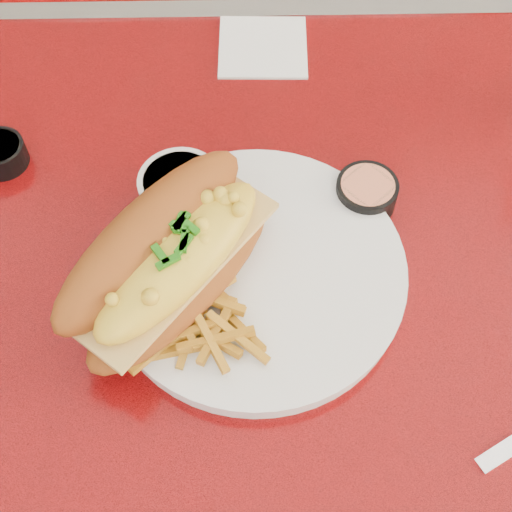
{
  "coord_description": "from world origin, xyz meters",
  "views": [
    {
      "loc": [
        -0.0,
        -0.32,
        1.35
      ],
      "look_at": [
        0.0,
        0.02,
        0.81
      ],
      "focal_mm": 50.0,
      "sensor_mm": 36.0,
      "label": 1
    }
  ],
  "objects_px": {
    "sauce_cup_right": "(366,193)",
    "diner_table": "(252,364)",
    "sauce_cup_left": "(0,153)",
    "fork": "(291,280)",
    "booth_bench_far": "(246,67)",
    "mac_hoagie": "(170,258)",
    "gravy_ramekin": "(181,193)",
    "dinner_plate": "(256,272)"
  },
  "relations": [
    {
      "from": "diner_table",
      "to": "gravy_ramekin",
      "type": "distance_m",
      "value": 0.22
    },
    {
      "from": "fork",
      "to": "sauce_cup_right",
      "type": "bearing_deg",
      "value": -54.68
    },
    {
      "from": "fork",
      "to": "sauce_cup_right",
      "type": "distance_m",
      "value": 0.13
    },
    {
      "from": "mac_hoagie",
      "to": "sauce_cup_left",
      "type": "bearing_deg",
      "value": 88.35
    },
    {
      "from": "fork",
      "to": "sauce_cup_right",
      "type": "height_order",
      "value": "sauce_cup_right"
    },
    {
      "from": "gravy_ramekin",
      "to": "sauce_cup_left",
      "type": "bearing_deg",
      "value": 161.88
    },
    {
      "from": "sauce_cup_right",
      "to": "fork",
      "type": "bearing_deg",
      "value": -128.56
    },
    {
      "from": "booth_bench_far",
      "to": "gravy_ramekin",
      "type": "distance_m",
      "value": 0.87
    },
    {
      "from": "fork",
      "to": "sauce_cup_left",
      "type": "height_order",
      "value": "sauce_cup_left"
    },
    {
      "from": "mac_hoagie",
      "to": "gravy_ramekin",
      "type": "relative_size",
      "value": 2.52
    },
    {
      "from": "mac_hoagie",
      "to": "fork",
      "type": "xyz_separation_m",
      "value": [
        0.11,
        0.0,
        -0.04
      ]
    },
    {
      "from": "sauce_cup_right",
      "to": "diner_table",
      "type": "bearing_deg",
      "value": -137.94
    },
    {
      "from": "booth_bench_far",
      "to": "mac_hoagie",
      "type": "distance_m",
      "value": 0.98
    },
    {
      "from": "fork",
      "to": "sauce_cup_right",
      "type": "relative_size",
      "value": 1.76
    },
    {
      "from": "dinner_plate",
      "to": "sauce_cup_left",
      "type": "bearing_deg",
      "value": 150.82
    },
    {
      "from": "dinner_plate",
      "to": "sauce_cup_right",
      "type": "distance_m",
      "value": 0.14
    },
    {
      "from": "sauce_cup_left",
      "to": "sauce_cup_right",
      "type": "height_order",
      "value": "sauce_cup_right"
    },
    {
      "from": "diner_table",
      "to": "booth_bench_far",
      "type": "distance_m",
      "value": 0.87
    },
    {
      "from": "dinner_plate",
      "to": "fork",
      "type": "xyz_separation_m",
      "value": [
        0.03,
        -0.01,
        0.01
      ]
    },
    {
      "from": "booth_bench_far",
      "to": "mac_hoagie",
      "type": "bearing_deg",
      "value": -94.95
    },
    {
      "from": "gravy_ramekin",
      "to": "booth_bench_far",
      "type": "bearing_deg",
      "value": 84.63
    },
    {
      "from": "booth_bench_far",
      "to": "diner_table",
      "type": "bearing_deg",
      "value": -90.0
    },
    {
      "from": "diner_table",
      "to": "sauce_cup_right",
      "type": "bearing_deg",
      "value": 42.06
    },
    {
      "from": "fork",
      "to": "gravy_ramekin",
      "type": "xyz_separation_m",
      "value": [
        -0.1,
        0.1,
        0.0
      ]
    },
    {
      "from": "dinner_plate",
      "to": "mac_hoagie",
      "type": "xyz_separation_m",
      "value": [
        -0.07,
        -0.01,
        0.05
      ]
    },
    {
      "from": "diner_table",
      "to": "sauce_cup_right",
      "type": "height_order",
      "value": "sauce_cup_right"
    },
    {
      "from": "booth_bench_far",
      "to": "sauce_cup_right",
      "type": "height_order",
      "value": "booth_bench_far"
    },
    {
      "from": "mac_hoagie",
      "to": "dinner_plate",
      "type": "bearing_deg",
      "value": -40.51
    },
    {
      "from": "fork",
      "to": "gravy_ramekin",
      "type": "bearing_deg",
      "value": 30.61
    },
    {
      "from": "mac_hoagie",
      "to": "sauce_cup_right",
      "type": "distance_m",
      "value": 0.22
    },
    {
      "from": "sauce_cup_left",
      "to": "sauce_cup_right",
      "type": "bearing_deg",
      "value": -9.2
    },
    {
      "from": "dinner_plate",
      "to": "gravy_ramekin",
      "type": "xyz_separation_m",
      "value": [
        -0.07,
        0.08,
        0.01
      ]
    },
    {
      "from": "fork",
      "to": "sauce_cup_left",
      "type": "distance_m",
      "value": 0.33
    },
    {
      "from": "mac_hoagie",
      "to": "gravy_ramekin",
      "type": "xyz_separation_m",
      "value": [
        0.0,
        0.1,
        -0.04
      ]
    },
    {
      "from": "diner_table",
      "to": "dinner_plate",
      "type": "relative_size",
      "value": 3.83
    },
    {
      "from": "fork",
      "to": "sauce_cup_left",
      "type": "xyz_separation_m",
      "value": [
        -0.29,
        0.16,
        -0.01
      ]
    },
    {
      "from": "diner_table",
      "to": "booth_bench_far",
      "type": "height_order",
      "value": "booth_bench_far"
    },
    {
      "from": "diner_table",
      "to": "fork",
      "type": "distance_m",
      "value": 0.18
    },
    {
      "from": "booth_bench_far",
      "to": "dinner_plate",
      "type": "height_order",
      "value": "booth_bench_far"
    },
    {
      "from": "booth_bench_far",
      "to": "dinner_plate",
      "type": "relative_size",
      "value": 3.74
    },
    {
      "from": "booth_bench_far",
      "to": "gravy_ramekin",
      "type": "height_order",
      "value": "booth_bench_far"
    },
    {
      "from": "booth_bench_far",
      "to": "sauce_cup_left",
      "type": "xyz_separation_m",
      "value": [
        -0.26,
        -0.65,
        0.5
      ]
    }
  ]
}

